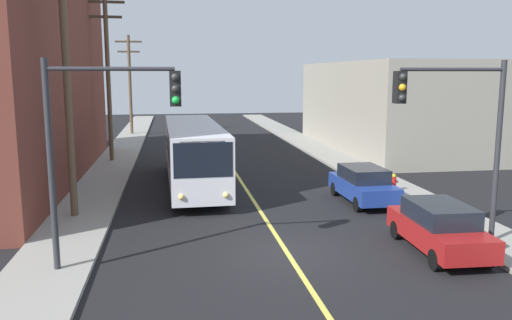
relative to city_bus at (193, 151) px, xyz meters
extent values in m
plane|color=black|center=(2.55, -10.54, -1.82)|extent=(120.00, 120.00, 0.00)
cube|color=gray|center=(-4.70, -0.54, -1.74)|extent=(2.50, 90.00, 0.15)
cube|color=gray|center=(9.80, -0.54, -1.74)|extent=(2.50, 90.00, 0.15)
cube|color=#D8CC4C|center=(2.55, 4.46, -1.81)|extent=(0.16, 60.00, 0.01)
cube|color=black|center=(-5.99, 2.69, -0.22)|extent=(0.06, 16.01, 1.30)
cube|color=black|center=(-5.99, 2.69, 2.98)|extent=(0.06, 16.01, 1.30)
cube|color=black|center=(-5.99, 2.69, 6.18)|extent=(0.06, 16.01, 1.30)
cube|color=gray|center=(17.05, 11.45, 1.46)|extent=(12.00, 19.33, 6.56)
cube|color=black|center=(11.09, 11.45, -0.22)|extent=(0.06, 13.53, 1.30)
cube|color=black|center=(11.09, 11.45, 2.98)|extent=(0.06, 13.53, 1.30)
cube|color=silver|center=(0.00, 0.01, 0.01)|extent=(2.85, 12.06, 2.75)
cube|color=black|center=(0.15, -5.96, 0.53)|extent=(2.35, 0.14, 1.40)
cube|color=black|center=(-0.15, 5.99, 0.63)|extent=(2.30, 0.14, 1.10)
cube|color=black|center=(-1.25, -0.02, 0.53)|extent=(0.32, 10.20, 1.10)
cube|color=black|center=(1.25, 0.05, 0.53)|extent=(0.32, 10.20, 1.10)
cube|color=orange|center=(0.15, -5.95, 1.13)|extent=(1.79, 0.11, 0.30)
sphere|color=#F9D872|center=(-0.74, -6.03, -0.92)|extent=(0.24, 0.24, 0.24)
sphere|color=#F9D872|center=(1.05, -5.98, -0.92)|extent=(0.24, 0.24, 0.24)
cylinder|color=black|center=(-1.02, -4.21, -1.32)|extent=(0.33, 1.01, 1.00)
cylinder|color=black|center=(1.23, -4.16, -1.32)|extent=(0.33, 1.01, 1.00)
cylinder|color=black|center=(-1.21, 3.48, -1.32)|extent=(0.33, 1.01, 1.00)
cylinder|color=black|center=(1.04, 3.54, -1.32)|extent=(0.33, 1.01, 1.00)
cube|color=maroon|center=(7.39, -11.28, -1.15)|extent=(1.97, 4.47, 0.70)
cube|color=black|center=(7.39, -11.28, -0.50)|extent=(1.71, 2.52, 0.60)
cylinder|color=black|center=(6.53, -12.75, -1.50)|extent=(0.24, 0.65, 0.64)
cylinder|color=black|center=(8.13, -12.81, -1.50)|extent=(0.24, 0.65, 0.64)
cylinder|color=black|center=(6.64, -9.75, -1.50)|extent=(0.24, 0.65, 0.64)
cylinder|color=black|center=(8.24, -9.81, -1.50)|extent=(0.24, 0.65, 0.64)
cube|color=navy|center=(7.34, -4.57, -1.15)|extent=(1.87, 4.43, 0.70)
cube|color=black|center=(7.34, -4.57, -0.50)|extent=(1.66, 2.49, 0.60)
cylinder|color=black|center=(6.57, -6.08, -1.50)|extent=(0.23, 0.64, 0.64)
cylinder|color=black|center=(8.16, -6.06, -1.50)|extent=(0.23, 0.64, 0.64)
cylinder|color=black|center=(6.52, -3.08, -1.50)|extent=(0.23, 0.64, 0.64)
cylinder|color=black|center=(8.12, -3.06, -1.50)|extent=(0.23, 0.64, 0.64)
cylinder|color=brown|center=(-4.95, -5.31, 4.22)|extent=(0.28, 0.28, 11.78)
cylinder|color=brown|center=(-4.96, 8.23, 3.61)|extent=(0.28, 0.28, 10.56)
cube|color=#4C3D2D|center=(-4.96, 8.23, 8.29)|extent=(2.40, 0.16, 0.16)
cube|color=#4C3D2D|center=(-4.96, 8.23, 7.39)|extent=(2.00, 0.16, 0.16)
cylinder|color=brown|center=(-4.81, 23.76, 2.86)|extent=(0.28, 0.28, 9.06)
cube|color=#4C3D2D|center=(-4.81, 23.76, 6.79)|extent=(2.40, 0.16, 0.16)
cube|color=#4C3D2D|center=(-4.81, 23.76, 5.89)|extent=(2.00, 0.16, 0.16)
cylinder|color=#2D2D33|center=(-4.40, -11.25, 1.33)|extent=(0.18, 0.18, 6.00)
cylinder|color=#2D2D33|center=(-2.65, -11.25, 4.03)|extent=(3.50, 0.12, 0.12)
cube|color=black|center=(-0.90, -11.25, 3.48)|extent=(0.32, 0.36, 1.00)
sphere|color=#2D2D2D|center=(-0.90, -11.44, 3.80)|extent=(0.22, 0.22, 0.22)
sphere|color=#2D2D2D|center=(-0.90, -11.44, 3.48)|extent=(0.22, 0.22, 0.22)
sphere|color=green|center=(-0.90, -11.44, 3.16)|extent=(0.22, 0.22, 0.22)
cylinder|color=#2D2D33|center=(9.50, -10.91, 1.33)|extent=(0.18, 0.18, 6.00)
cylinder|color=#2D2D33|center=(7.75, -10.91, 4.03)|extent=(3.50, 0.12, 0.12)
cube|color=black|center=(6.00, -10.91, 3.48)|extent=(0.32, 0.36, 1.00)
sphere|color=#2D2D2D|center=(6.00, -11.10, 3.80)|extent=(0.22, 0.22, 0.22)
sphere|color=#F2A519|center=(6.00, -11.10, 3.48)|extent=(0.22, 0.22, 0.22)
sphere|color=#2D2D2D|center=(6.00, -11.10, 3.16)|extent=(0.22, 0.22, 0.22)
cylinder|color=red|center=(9.40, -3.19, -1.32)|extent=(0.26, 0.26, 0.70)
sphere|color=gold|center=(9.40, -3.19, -0.95)|extent=(0.24, 0.24, 0.24)
cylinder|color=red|center=(9.24, -3.19, -1.22)|extent=(0.12, 0.10, 0.10)
cylinder|color=red|center=(9.56, -3.19, -1.22)|extent=(0.12, 0.10, 0.10)
camera|label=1|loc=(-1.00, -26.36, 3.90)|focal=36.66mm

